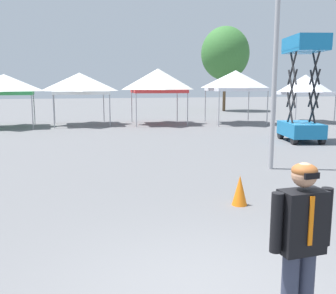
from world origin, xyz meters
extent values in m
cylinder|color=#9E9EA3|center=(-3.72, 18.78, 1.06)|extent=(0.06, 0.06, 2.12)
cylinder|color=#9E9EA3|center=(-3.90, 21.79, 1.06)|extent=(0.06, 0.06, 2.12)
pyramid|color=white|center=(-5.32, 20.19, 2.61)|extent=(3.35, 3.35, 0.98)
cube|color=green|center=(-5.32, 20.19, 2.02)|extent=(3.32, 3.32, 0.20)
cylinder|color=#9E9EA3|center=(-2.58, 18.99, 1.06)|extent=(0.06, 0.06, 2.12)
cylinder|color=#9E9EA3|center=(0.65, 19.11, 1.06)|extent=(0.06, 0.06, 2.12)
cylinder|color=#9E9EA3|center=(-2.70, 22.21, 1.06)|extent=(0.06, 0.06, 2.12)
cylinder|color=#9E9EA3|center=(0.53, 22.33, 1.06)|extent=(0.06, 0.06, 2.12)
pyramid|color=white|center=(-1.02, 20.66, 2.67)|extent=(3.51, 3.51, 1.11)
cube|color=white|center=(-1.02, 20.66, 2.02)|extent=(3.48, 3.48, 0.20)
cylinder|color=#9E9EA3|center=(2.13, 18.45, 1.10)|extent=(0.06, 0.06, 2.20)
cylinder|color=#9E9EA3|center=(5.25, 18.25, 1.10)|extent=(0.06, 0.06, 2.20)
cylinder|color=#9E9EA3|center=(2.33, 21.56, 1.10)|extent=(0.06, 0.06, 2.20)
cylinder|color=#9E9EA3|center=(5.44, 21.37, 1.10)|extent=(0.06, 0.06, 2.20)
pyramid|color=white|center=(3.79, 19.91, 2.85)|extent=(3.47, 3.47, 1.30)
cube|color=red|center=(3.79, 19.91, 2.10)|extent=(3.44, 3.44, 0.20)
cylinder|color=#9E9EA3|center=(7.01, 17.62, 1.15)|extent=(0.06, 0.06, 2.31)
cylinder|color=#9E9EA3|center=(10.10, 17.39, 1.15)|extent=(0.06, 0.06, 2.31)
cylinder|color=#9E9EA3|center=(7.24, 20.70, 1.15)|extent=(0.06, 0.06, 2.31)
cylinder|color=#9E9EA3|center=(10.33, 20.48, 1.15)|extent=(0.06, 0.06, 2.31)
pyramid|color=white|center=(8.67, 19.05, 2.85)|extent=(3.48, 3.48, 1.09)
cube|color=white|center=(8.67, 19.05, 2.21)|extent=(3.45, 3.45, 0.20)
cylinder|color=#9E9EA3|center=(12.26, 17.69, 1.02)|extent=(0.06, 0.06, 2.03)
cylinder|color=#9E9EA3|center=(15.03, 17.56, 1.02)|extent=(0.06, 0.06, 2.03)
cylinder|color=#9E9EA3|center=(12.39, 20.46, 1.02)|extent=(0.06, 0.06, 2.03)
cylinder|color=#9E9EA3|center=(15.16, 20.32, 1.02)|extent=(0.06, 0.06, 2.03)
pyramid|color=white|center=(13.71, 19.01, 2.60)|extent=(3.05, 3.05, 1.13)
cube|color=white|center=(13.71, 19.01, 1.93)|extent=(3.02, 3.02, 0.20)
cylinder|color=black|center=(7.51, 10.25, 0.24)|extent=(0.28, 0.51, 0.48)
cylinder|color=black|center=(8.67, 10.00, 0.24)|extent=(0.28, 0.51, 0.48)
cylinder|color=black|center=(7.87, 11.94, 0.24)|extent=(0.28, 0.51, 0.48)
cylinder|color=black|center=(9.03, 11.69, 0.24)|extent=(0.28, 0.51, 0.48)
cube|color=#1972AD|center=(8.27, 10.97, 0.54)|extent=(1.85, 2.54, 0.60)
cylinder|color=black|center=(7.79, 11.07, 1.33)|extent=(0.30, 1.05, 1.65)
cylinder|color=black|center=(7.79, 11.07, 1.33)|extent=(0.30, 1.05, 1.65)
cylinder|color=black|center=(8.75, 10.87, 1.33)|extent=(0.30, 1.05, 1.65)
cylinder|color=black|center=(8.75, 10.87, 1.33)|extent=(0.30, 1.05, 1.65)
cylinder|color=black|center=(7.79, 11.07, 2.32)|extent=(0.30, 1.05, 1.65)
cylinder|color=black|center=(7.79, 11.07, 2.32)|extent=(0.30, 1.05, 1.65)
cylinder|color=black|center=(8.75, 10.87, 2.32)|extent=(0.30, 1.05, 1.65)
cylinder|color=black|center=(8.75, 10.87, 2.32)|extent=(0.30, 1.05, 1.65)
cylinder|color=black|center=(7.79, 11.07, 3.31)|extent=(0.30, 1.05, 1.65)
cylinder|color=black|center=(7.79, 11.07, 3.31)|extent=(0.30, 1.05, 1.65)
cylinder|color=black|center=(8.75, 10.87, 3.31)|extent=(0.30, 1.05, 1.65)
cylinder|color=black|center=(8.75, 10.87, 3.31)|extent=(0.30, 1.05, 1.65)
cube|color=#1972AD|center=(8.27, 10.97, 3.92)|extent=(1.76, 2.41, 0.12)
cube|color=#1972AD|center=(8.05, 9.93, 4.26)|extent=(1.31, 0.34, 0.55)
cube|color=#1972AD|center=(8.49, 12.00, 4.26)|extent=(1.31, 0.34, 0.55)
cube|color=#1972AD|center=(7.64, 11.10, 4.26)|extent=(0.51, 2.15, 0.55)
cube|color=#1972AD|center=(8.90, 10.84, 4.26)|extent=(0.51, 2.15, 0.55)
cube|color=black|center=(0.59, -0.84, 1.22)|extent=(0.43, 0.27, 0.60)
cylinder|color=black|center=(0.32, -0.86, 1.24)|extent=(0.11, 0.11, 0.56)
cylinder|color=black|center=(0.86, -0.82, 1.24)|extent=(0.11, 0.11, 0.56)
sphere|color=tan|center=(0.59, -0.84, 1.67)|extent=(0.23, 0.23, 0.23)
ellipsoid|color=brown|center=(0.59, -0.84, 1.71)|extent=(0.23, 0.23, 0.14)
cube|color=black|center=(0.59, -0.94, 1.68)|extent=(0.15, 0.03, 0.06)
cube|color=orange|center=(0.59, -0.97, 1.27)|extent=(0.04, 0.01, 0.46)
cylinder|color=#9E9EA3|center=(4.21, 6.23, 3.90)|extent=(0.14, 0.14, 7.81)
cylinder|color=brown|center=(12.70, 30.76, 1.81)|extent=(0.28, 0.28, 3.62)
ellipsoid|color=#387233|center=(12.70, 30.76, 5.45)|extent=(4.56, 4.56, 5.02)
cone|color=orange|center=(1.85, 3.23, 0.32)|extent=(0.32, 0.32, 0.63)
camera|label=1|loc=(-1.43, -3.81, 2.47)|focal=40.58mm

